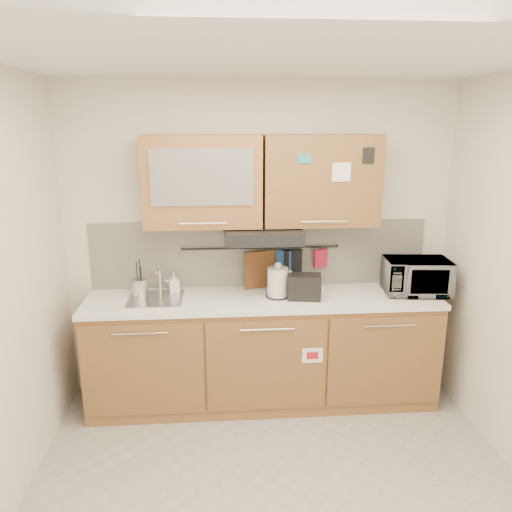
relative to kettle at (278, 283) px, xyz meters
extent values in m
plane|color=#9E9993|center=(-0.12, -1.19, -1.04)|extent=(3.20, 3.20, 0.00)
plane|color=white|center=(-0.12, -1.19, 1.56)|extent=(3.20, 3.20, 0.00)
plane|color=silver|center=(-0.12, 0.31, 0.26)|extent=(3.20, 0.00, 3.20)
cube|color=#9F6D38|center=(-0.12, 0.01, -0.60)|extent=(2.80, 0.60, 0.88)
cube|color=black|center=(-0.12, 0.01, -0.99)|extent=(2.80, 0.54, 0.10)
cube|color=brown|center=(-1.05, -0.30, -0.57)|extent=(0.91, 0.02, 0.74)
cylinder|color=silver|center=(-1.05, -0.32, -0.26)|extent=(0.41, 0.01, 0.01)
cube|color=brown|center=(-0.12, -0.30, -0.57)|extent=(0.91, 0.02, 0.74)
cylinder|color=silver|center=(-0.12, -0.32, -0.26)|extent=(0.41, 0.01, 0.01)
cube|color=brown|center=(0.82, -0.30, -0.57)|extent=(0.91, 0.02, 0.74)
cylinder|color=silver|center=(0.82, -0.32, -0.26)|extent=(0.41, 0.01, 0.01)
cube|color=white|center=(-0.12, 0.00, -0.14)|extent=(2.82, 0.62, 0.04)
cube|color=silver|center=(-0.12, 0.30, 0.16)|extent=(2.80, 0.02, 0.56)
cube|color=#9F6D38|center=(-0.58, 0.14, 0.79)|extent=(0.90, 0.35, 0.70)
cube|color=silver|center=(-0.58, -0.05, 0.84)|extent=(0.76, 0.02, 0.42)
cube|color=brown|center=(0.34, 0.14, 0.79)|extent=(0.90, 0.35, 0.70)
cube|color=white|center=(0.46, -0.04, 0.87)|extent=(0.14, 0.00, 0.14)
cube|color=black|center=(-0.12, 0.06, 0.38)|extent=(0.60, 0.46, 0.10)
cube|color=silver|center=(-0.97, 0.01, -0.12)|extent=(0.42, 0.40, 0.03)
cylinder|color=silver|center=(-0.95, 0.17, 0.00)|extent=(0.03, 0.03, 0.24)
cylinder|color=silver|center=(-0.95, 0.09, 0.10)|extent=(0.02, 0.18, 0.02)
cylinder|color=black|center=(-0.12, 0.26, 0.22)|extent=(1.30, 0.02, 0.02)
cylinder|color=#B3B3B7|center=(-1.09, 0.06, -0.04)|extent=(0.16, 0.16, 0.16)
cylinder|color=black|center=(-1.11, 0.07, 0.03)|extent=(0.01, 0.01, 0.29)
cylinder|color=black|center=(-1.07, 0.05, 0.02)|extent=(0.01, 0.01, 0.26)
cylinder|color=black|center=(-1.09, 0.08, 0.04)|extent=(0.01, 0.01, 0.31)
cylinder|color=black|center=(-1.10, 0.04, 0.00)|extent=(0.01, 0.01, 0.23)
cylinder|color=silver|center=(0.00, 0.00, 0.00)|extent=(0.20, 0.20, 0.24)
sphere|color=silver|center=(0.00, 0.00, 0.15)|extent=(0.05, 0.05, 0.05)
cube|color=silver|center=(0.10, 0.03, 0.02)|extent=(0.03, 0.04, 0.15)
cylinder|color=black|center=(0.00, 0.00, -0.11)|extent=(0.19, 0.19, 0.01)
cube|color=black|center=(0.20, -0.06, -0.02)|extent=(0.28, 0.20, 0.20)
cube|color=black|center=(0.16, -0.05, 0.07)|extent=(0.09, 0.12, 0.01)
cube|color=black|center=(0.25, -0.07, 0.07)|extent=(0.09, 0.12, 0.01)
imported|color=#999999|center=(1.13, 0.01, 0.03)|extent=(0.54, 0.39, 0.28)
imported|color=#999999|center=(-0.83, 0.17, -0.03)|extent=(0.09, 0.09, 0.17)
cube|color=brown|center=(-0.08, 0.25, -0.01)|extent=(0.34, 0.13, 0.43)
cube|color=#204793|center=(0.08, 0.25, 0.10)|extent=(0.13, 0.06, 0.21)
cube|color=black|center=(0.15, 0.25, 0.08)|extent=(0.16, 0.07, 0.24)
cube|color=#A8162F|center=(0.39, 0.25, 0.13)|extent=(0.12, 0.07, 0.16)
camera|label=1|loc=(-0.47, -3.74, 1.23)|focal=35.00mm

